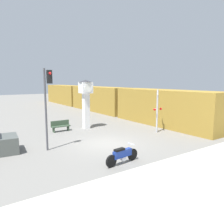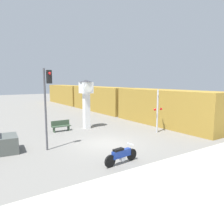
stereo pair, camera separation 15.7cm
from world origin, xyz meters
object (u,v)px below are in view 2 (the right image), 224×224
(bench, at_px, (61,126))
(traffic_light, at_px, (47,95))
(clock_tower, at_px, (86,96))
(freight_train, at_px, (100,99))
(railroad_crossing_signal, at_px, (158,109))
(motorcycle, at_px, (121,155))

(bench, bearing_deg, traffic_light, -118.92)
(clock_tower, xyz_separation_m, traffic_light, (-4.77, -4.20, 0.50))
(freight_train, height_order, railroad_crossing_signal, railroad_crossing_signal)
(clock_tower, distance_m, traffic_light, 6.38)
(traffic_light, bearing_deg, clock_tower, 41.38)
(motorcycle, distance_m, bench, 8.78)
(motorcycle, relative_size, railroad_crossing_signal, 0.61)
(motorcycle, relative_size, bench, 1.35)
(clock_tower, xyz_separation_m, bench, (-2.34, 0.19, -2.40))
(motorcycle, xyz_separation_m, railroad_crossing_signal, (6.52, 3.91, 1.49))
(motorcycle, bearing_deg, bench, 82.80)
(freight_train, relative_size, railroad_crossing_signal, 10.23)
(motorcycle, distance_m, clock_tower, 9.24)
(clock_tower, height_order, bench, clock_tower)
(railroad_crossing_signal, xyz_separation_m, bench, (-6.45, 4.87, -1.45))
(freight_train, height_order, bench, freight_train)
(motorcycle, xyz_separation_m, bench, (0.08, 8.78, 0.03))
(traffic_light, xyz_separation_m, railroad_crossing_signal, (8.88, -0.47, -1.45))
(clock_tower, relative_size, freight_train, 0.12)
(freight_train, bearing_deg, traffic_light, -130.87)
(freight_train, xyz_separation_m, bench, (-9.36, -9.23, -1.21))
(freight_train, bearing_deg, bench, -135.40)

